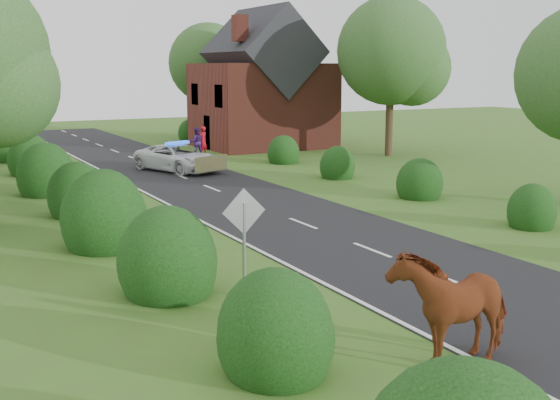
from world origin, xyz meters
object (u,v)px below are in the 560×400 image
road_sign (244,226)px  pedestrian_purple (196,142)px  cow (451,312)px  pedestrian_red (203,141)px  police_van (178,158)px

road_sign → pedestrian_purple: (8.66, 25.16, -0.79)m
road_sign → cow: road_sign is taller
road_sign → pedestrian_red: size_ratio=1.43×
cow → pedestrian_red: bearing=163.4°
police_van → pedestrian_red: 6.60m
cow → pedestrian_red: size_ratio=1.40×
police_van → pedestrian_purple: 6.28m
road_sign → pedestrian_red: 26.86m
police_van → pedestrian_purple: (3.13, 5.44, 0.17)m
road_sign → pedestrian_red: bearing=70.1°
road_sign → police_van: road_sign is taller
road_sign → pedestrian_purple: bearing=71.0°
pedestrian_red → road_sign: bearing=44.4°
road_sign → pedestrian_purple: 26.62m
police_van → pedestrian_red: (3.59, 5.54, 0.19)m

